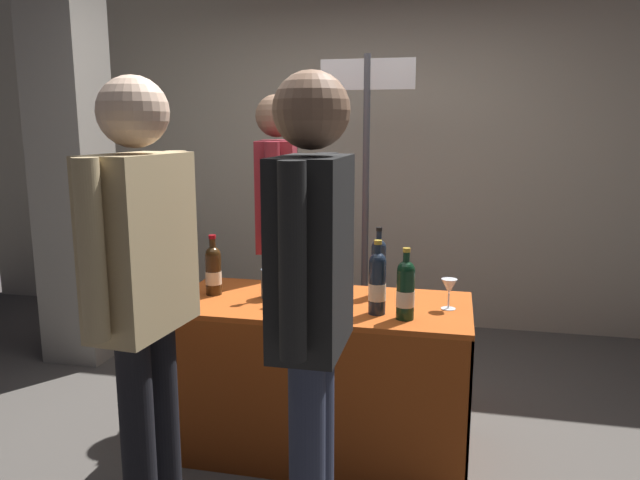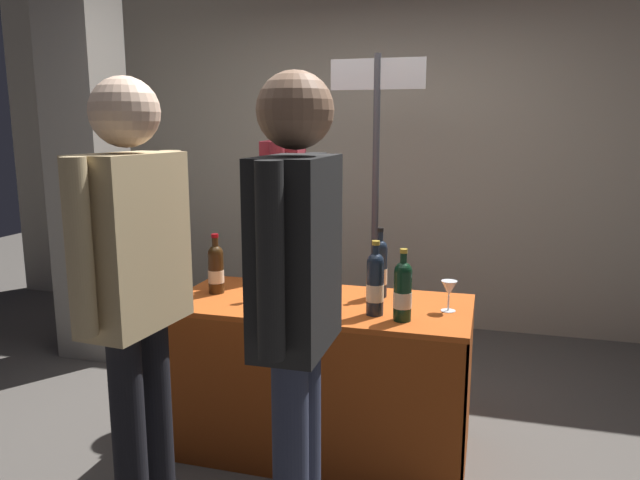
# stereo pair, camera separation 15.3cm
# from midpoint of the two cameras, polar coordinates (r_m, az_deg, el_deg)

# --- Properties ---
(ground_plane) EXTENTS (12.00, 12.00, 0.00)m
(ground_plane) POSITION_cam_midpoint_polar(r_m,az_deg,el_deg) (3.19, -1.45, -19.00)
(ground_plane) COLOR #514C47
(back_partition) EXTENTS (7.17, 0.12, 2.78)m
(back_partition) POSITION_cam_midpoint_polar(r_m,az_deg,el_deg) (4.84, 4.63, 8.45)
(back_partition) COLOR #B2A893
(back_partition) RESTS_ON ground_plane
(concrete_pillar) EXTENTS (0.40, 0.40, 3.18)m
(concrete_pillar) POSITION_cam_midpoint_polar(r_m,az_deg,el_deg) (4.36, -23.62, 9.96)
(concrete_pillar) COLOR gray
(concrete_pillar) RESTS_ON ground_plane
(tasting_table) EXTENTS (1.42, 0.66, 0.76)m
(tasting_table) POSITION_cam_midpoint_polar(r_m,az_deg,el_deg) (2.97, -1.50, -10.36)
(tasting_table) COLOR #B74C19
(tasting_table) RESTS_ON ground_plane
(featured_wine_bottle) EXTENTS (0.08, 0.08, 0.32)m
(featured_wine_bottle) POSITION_cam_midpoint_polar(r_m,az_deg,el_deg) (2.62, 6.46, -4.67)
(featured_wine_bottle) COLOR black
(featured_wine_bottle) RESTS_ON tasting_table
(display_bottle_0) EXTENTS (0.08, 0.08, 0.33)m
(display_bottle_0) POSITION_cam_midpoint_polar(r_m,az_deg,el_deg) (2.67, 3.82, -4.02)
(display_bottle_0) COLOR #192333
(display_bottle_0) RESTS_ON tasting_table
(display_bottle_1) EXTENTS (0.07, 0.07, 0.33)m
(display_bottle_1) POSITION_cam_midpoint_polar(r_m,az_deg,el_deg) (2.89, -3.63, -3.08)
(display_bottle_1) COLOR black
(display_bottle_1) RESTS_ON tasting_table
(display_bottle_2) EXTENTS (0.08, 0.08, 0.30)m
(display_bottle_2) POSITION_cam_midpoint_polar(r_m,az_deg,el_deg) (3.04, -11.52, -2.77)
(display_bottle_2) COLOR #38230F
(display_bottle_2) RESTS_ON tasting_table
(display_bottle_3) EXTENTS (0.07, 0.07, 0.34)m
(display_bottle_3) POSITION_cam_midpoint_polar(r_m,az_deg,el_deg) (2.96, 4.09, -2.58)
(display_bottle_3) COLOR #192333
(display_bottle_3) RESTS_ON tasting_table
(wine_glass_near_vendor) EXTENTS (0.07, 0.07, 0.14)m
(wine_glass_near_vendor) POSITION_cam_midpoint_polar(r_m,az_deg,el_deg) (2.79, 10.62, -4.43)
(wine_glass_near_vendor) COLOR silver
(wine_glass_near_vendor) RESTS_ON tasting_table
(wine_glass_mid) EXTENTS (0.07, 0.07, 0.13)m
(wine_glass_mid) POSITION_cam_midpoint_polar(r_m,az_deg,el_deg) (2.67, -0.47, -5.06)
(wine_glass_mid) COLOR silver
(wine_glass_mid) RESTS_ON tasting_table
(flower_vase) EXTENTS (0.10, 0.10, 0.38)m
(flower_vase) POSITION_cam_midpoint_polar(r_m,az_deg,el_deg) (2.95, -6.16, -3.54)
(flower_vase) COLOR slate
(flower_vase) RESTS_ON tasting_table
(vendor_presenter) EXTENTS (0.30, 0.62, 1.76)m
(vendor_presenter) POSITION_cam_midpoint_polar(r_m,az_deg,el_deg) (3.55, -5.26, 2.47)
(vendor_presenter) COLOR black
(vendor_presenter) RESTS_ON ground_plane
(taster_foreground_right) EXTENTS (0.24, 0.55, 1.75)m
(taster_foreground_right) POSITION_cam_midpoint_polar(r_m,az_deg,el_deg) (1.94, -3.05, -5.11)
(taster_foreground_right) COLOR #2D3347
(taster_foreground_right) RESTS_ON ground_plane
(taster_foreground_left) EXTENTS (0.25, 0.58, 1.75)m
(taster_foreground_left) POSITION_cam_midpoint_polar(r_m,az_deg,el_deg) (2.22, -18.41, -3.50)
(taster_foreground_left) COLOR black
(taster_foreground_left) RESTS_ON ground_plane
(booth_signpost) EXTENTS (0.60, 0.04, 2.03)m
(booth_signpost) POSITION_cam_midpoint_polar(r_m,az_deg,el_deg) (3.91, 3.26, 6.54)
(booth_signpost) COLOR #47474C
(booth_signpost) RESTS_ON ground_plane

